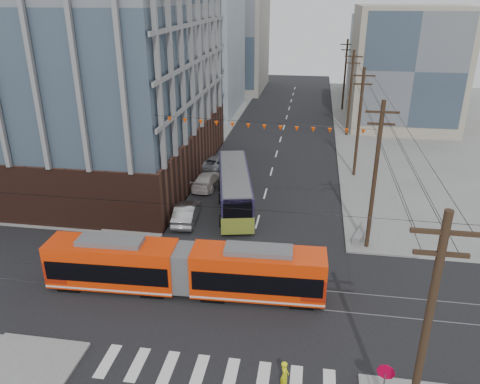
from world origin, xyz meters
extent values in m
plane|color=slate|center=(0.00, 0.00, 0.00)|extent=(160.00, 160.00, 0.00)
cube|color=#381E16|center=(-22.00, 23.00, 14.30)|extent=(30.00, 25.00, 28.60)
cube|color=#8C99A5|center=(-17.00, 52.00, 9.00)|extent=(18.00, 16.00, 18.00)
cube|color=gray|center=(16.00, 48.00, 8.00)|extent=(14.00, 14.00, 16.00)
cube|color=gray|center=(-14.00, 72.00, 10.00)|extent=(16.00, 18.00, 20.00)
cube|color=#8C99A5|center=(18.00, 68.00, 7.00)|extent=(16.00, 16.00, 14.00)
cylinder|color=black|center=(8.50, -6.00, 5.50)|extent=(0.30, 0.30, 11.00)
cylinder|color=black|center=(8.50, 56.00, 5.50)|extent=(0.30, 0.30, 11.00)
imported|color=#A2A3A3|center=(-5.76, 13.14, 0.79)|extent=(2.03, 4.92, 1.59)
imported|color=beige|center=(-5.72, 20.63, 0.74)|extent=(2.50, 5.24, 1.47)
imported|color=slate|center=(-5.85, 25.92, 0.71)|extent=(3.70, 5.56, 1.42)
imported|color=yellow|center=(3.46, -3.42, 0.83)|extent=(0.49, 0.66, 1.66)
cube|color=slate|center=(8.30, 12.66, 0.37)|extent=(1.99, 3.73, 0.73)
camera|label=1|loc=(4.04, -20.33, 17.34)|focal=35.00mm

